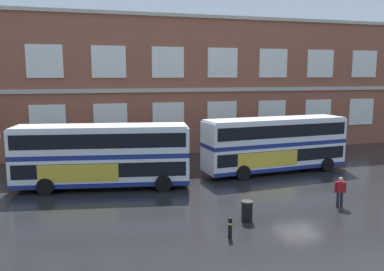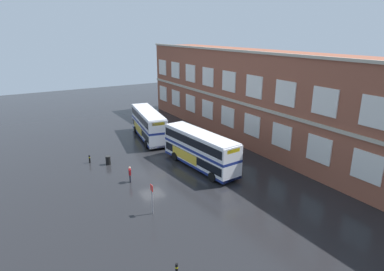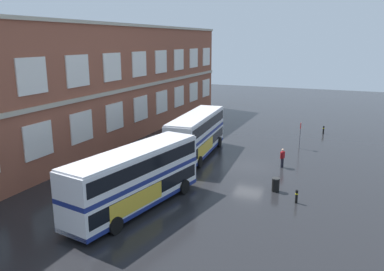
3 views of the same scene
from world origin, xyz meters
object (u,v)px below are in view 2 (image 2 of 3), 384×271
(station_litter_bin, at_px, (108,160))
(safety_bollard_west, at_px, (177,270))
(waiting_passenger, at_px, (130,174))
(safety_bollard_east, at_px, (90,159))
(double_decker_near, at_px, (148,124))
(double_decker_middle, at_px, (200,149))
(bus_stand_flag, at_px, (152,196))

(station_litter_bin, relative_size, safety_bollard_west, 1.08)
(waiting_passenger, xyz_separation_m, station_litter_bin, (-5.77, -0.55, -0.41))
(safety_bollard_east, bearing_deg, double_decker_near, 117.37)
(waiting_passenger, bearing_deg, double_decker_middle, 88.02)
(station_litter_bin, height_order, safety_bollard_east, station_litter_bin)
(double_decker_near, height_order, safety_bollard_east, double_decker_near)
(double_decker_near, relative_size, station_litter_bin, 10.95)
(double_decker_middle, bearing_deg, station_litter_bin, -124.54)
(waiting_passenger, distance_m, safety_bollard_east, 7.70)
(bus_stand_flag, bearing_deg, safety_bollard_east, -172.99)
(bus_stand_flag, bearing_deg, safety_bollard_west, -12.95)
(safety_bollard_west, bearing_deg, double_decker_middle, 143.43)
(double_decker_near, height_order, station_litter_bin, double_decker_near)
(bus_stand_flag, xyz_separation_m, safety_bollard_west, (7.67, -1.76, -1.14))
(station_litter_bin, bearing_deg, safety_bollard_east, -132.13)
(bus_stand_flag, distance_m, safety_bollard_west, 7.95)
(double_decker_middle, distance_m, safety_bollard_west, 17.79)
(waiting_passenger, bearing_deg, safety_bollard_east, -162.70)
(double_decker_middle, height_order, station_litter_bin, double_decker_middle)
(double_decker_middle, height_order, waiting_passenger, double_decker_middle)
(safety_bollard_east, bearing_deg, bus_stand_flag, 7.01)
(double_decker_middle, distance_m, waiting_passenger, 8.34)
(double_decker_near, distance_m, waiting_passenger, 14.48)
(bus_stand_flag, distance_m, safety_bollard_east, 14.33)
(double_decker_near, distance_m, station_litter_bin, 10.48)
(station_litter_bin, bearing_deg, safety_bollard_west, -4.95)
(double_decker_near, relative_size, bus_stand_flag, 4.18)
(station_litter_bin, bearing_deg, double_decker_near, 129.60)
(safety_bollard_east, bearing_deg, safety_bollard_west, -0.05)
(waiting_passenger, bearing_deg, double_decker_near, 149.01)
(waiting_passenger, bearing_deg, safety_bollard_west, -9.03)
(double_decker_middle, distance_m, bus_stand_flag, 10.98)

